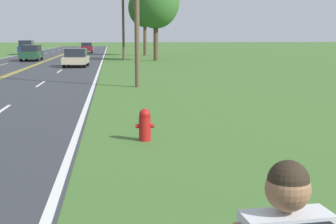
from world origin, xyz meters
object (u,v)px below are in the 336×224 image
fire_hydrant (145,124)px  tree_far_back (145,8)px  car_dark_green_van_approaching (31,52)px  car_dark_blue_suv_mid_near (27,47)px  car_champagne_sedan_nearest (76,57)px  car_maroon_hatchback_mid_far (87,47)px  tree_left_verge (156,1)px

fire_hydrant → tree_far_back: size_ratio=0.09×
car_dark_green_van_approaching → car_dark_blue_suv_mid_near: car_dark_blue_suv_mid_near is taller
tree_far_back → car_champagne_sedan_nearest: bearing=-108.1°
car_dark_green_van_approaching → car_maroon_hatchback_mid_far: 22.64m
car_champagne_sedan_nearest → car_dark_green_van_approaching: car_dark_green_van_approaching is taller
fire_hydrant → car_dark_green_van_approaching: 39.03m
tree_left_verge → car_dark_green_van_approaching: tree_left_verge is taller
tree_left_verge → car_dark_blue_suv_mid_near: (-15.80, 17.76, -4.91)m
car_dark_blue_suv_mid_near → car_dark_green_van_approaching: bearing=-171.2°
tree_far_back → car_maroon_hatchback_mid_far: 14.08m
car_champagne_sedan_nearest → car_dark_blue_suv_mid_near: size_ratio=1.01×
tree_far_back → car_champagne_sedan_nearest: (-7.18, -22.00, -5.24)m
car_champagne_sedan_nearest → car_dark_blue_suv_mid_near: 27.99m
fire_hydrant → car_maroon_hatchback_mid_far: (-4.34, 60.25, 0.44)m
fire_hydrant → car_maroon_hatchback_mid_far: bearing=94.1°
tree_left_verge → car_dark_green_van_approaching: 13.54m
tree_left_verge → car_dark_blue_suv_mid_near: bearing=131.7°
fire_hydrant → car_dark_green_van_approaching: size_ratio=0.16×
tree_left_verge → car_maroon_hatchback_mid_far: bearing=109.0°
fire_hydrant → car_dark_blue_suv_mid_near: car_dark_blue_suv_mid_near is taller
tree_left_verge → tree_far_back: size_ratio=1.03×
tree_far_back → car_dark_green_van_approaching: 17.83m
fire_hydrant → car_champagne_sedan_nearest: (-3.57, 27.84, 0.36)m
car_champagne_sedan_nearest → tree_left_verge: bearing=142.6°
car_dark_green_van_approaching → car_champagne_sedan_nearest: bearing=-153.9°
tree_left_verge → car_maroon_hatchback_mid_far: size_ratio=2.17×
car_champagne_sedan_nearest → car_dark_green_van_approaching: bearing=-151.1°
car_dark_green_van_approaching → car_dark_blue_suv_mid_near: (-3.31, 16.48, 0.15)m
tree_left_verge → car_dark_blue_suv_mid_near: tree_left_verge is taller
car_dark_green_van_approaching → fire_hydrant: bearing=-167.8°
car_champagne_sedan_nearest → car_dark_green_van_approaching: (-5.16, 10.19, 0.10)m
tree_left_verge → car_maroon_hatchback_mid_far: tree_left_verge is taller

